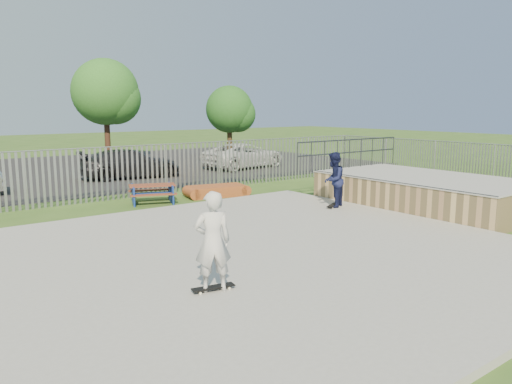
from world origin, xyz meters
TOP-DOWN VIEW (x-y plane):
  - ground at (0.00, 0.00)m, footprint 120.00×120.00m
  - concrete_slab at (0.00, 0.00)m, footprint 15.00×12.00m
  - quarter_pipe at (9.50, 1.04)m, footprint 5.50×7.05m
  - fence at (1.00, 4.59)m, footprint 26.04×16.02m
  - picnic_table at (2.30, 7.52)m, footprint 1.99×1.82m
  - funbox at (4.95, 7.31)m, footprint 2.27×1.46m
  - parking_lot at (0.00, 19.00)m, footprint 40.00×18.00m
  - car_dark at (4.35, 14.16)m, footprint 5.08×2.68m
  - car_white at (11.23, 14.15)m, footprint 5.35×3.01m
  - tree_mid at (6.55, 22.84)m, footprint 4.25×4.25m
  - tree_right at (13.85, 19.43)m, footprint 3.19×3.19m
  - skateboard_a at (6.46, 2.50)m, footprint 0.80×0.54m
  - skateboard_b at (-0.90, -1.62)m, footprint 0.82×0.35m
  - skater_navy at (6.46, 2.50)m, footprint 1.11×1.03m
  - skater_white at (-0.90, -1.62)m, footprint 0.79×0.65m

SIDE VIEW (x-z plane):
  - ground at x=0.00m, z-range 0.00..0.00m
  - parking_lot at x=0.00m, z-range 0.00..0.02m
  - concrete_slab at x=0.00m, z-range 0.00..0.15m
  - skateboard_a at x=6.46m, z-range 0.15..0.23m
  - skateboard_b at x=-0.90m, z-range 0.15..0.23m
  - funbox at x=4.95m, z-range 0.00..0.42m
  - picnic_table at x=2.30m, z-range 0.01..0.69m
  - quarter_pipe at x=9.50m, z-range -0.54..1.65m
  - car_dark at x=4.35m, z-range 0.02..1.42m
  - car_white at x=11.23m, z-range 0.02..1.43m
  - fence at x=1.00m, z-range 0.00..2.00m
  - skater_navy at x=6.46m, z-range 0.15..1.99m
  - skater_white at x=-0.90m, z-range 0.15..1.99m
  - tree_right at x=13.85m, z-range 0.85..5.76m
  - tree_mid at x=6.55m, z-range 1.14..7.69m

